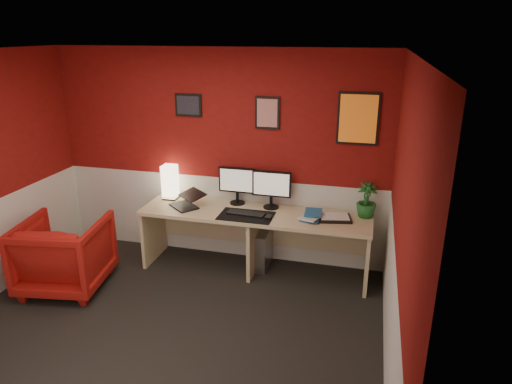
% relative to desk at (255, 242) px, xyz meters
% --- Properties ---
extents(ground, '(4.00, 3.50, 0.01)m').
position_rel_desk_xyz_m(ground, '(-0.53, -1.41, -0.36)').
color(ground, black).
rests_on(ground, ground).
extents(ceiling, '(4.00, 3.50, 0.01)m').
position_rel_desk_xyz_m(ceiling, '(-0.53, -1.41, 2.13)').
color(ceiling, white).
rests_on(ceiling, ground).
extents(wall_back, '(4.00, 0.01, 2.50)m').
position_rel_desk_xyz_m(wall_back, '(-0.53, 0.34, 0.89)').
color(wall_back, maroon).
rests_on(wall_back, ground).
extents(wall_right, '(0.01, 3.50, 2.50)m').
position_rel_desk_xyz_m(wall_right, '(1.47, -1.41, 0.89)').
color(wall_right, maroon).
rests_on(wall_right, ground).
extents(wainscot_back, '(4.00, 0.01, 1.00)m').
position_rel_desk_xyz_m(wainscot_back, '(-0.53, 0.34, 0.14)').
color(wainscot_back, silver).
rests_on(wainscot_back, ground).
extents(wainscot_right, '(0.01, 3.50, 1.00)m').
position_rel_desk_xyz_m(wainscot_right, '(1.46, -1.41, 0.14)').
color(wainscot_right, silver).
rests_on(wainscot_right, ground).
extents(desk, '(2.60, 0.65, 0.73)m').
position_rel_desk_xyz_m(desk, '(0.00, 0.00, 0.00)').
color(desk, '#CFBB85').
rests_on(desk, ground).
extents(shoji_lamp, '(0.16, 0.16, 0.40)m').
position_rel_desk_xyz_m(shoji_lamp, '(-1.10, 0.19, 0.56)').
color(shoji_lamp, '#FFE5B2').
rests_on(shoji_lamp, desk).
extents(laptop, '(0.40, 0.39, 0.22)m').
position_rel_desk_xyz_m(laptop, '(-0.84, -0.04, 0.47)').
color(laptop, black).
rests_on(laptop, desk).
extents(monitor_left, '(0.45, 0.06, 0.58)m').
position_rel_desk_xyz_m(monitor_left, '(-0.27, 0.23, 0.66)').
color(monitor_left, black).
rests_on(monitor_left, desk).
extents(monitor_right, '(0.45, 0.06, 0.58)m').
position_rel_desk_xyz_m(monitor_right, '(0.15, 0.20, 0.66)').
color(monitor_right, black).
rests_on(monitor_right, desk).
extents(desk_mat, '(0.60, 0.38, 0.01)m').
position_rel_desk_xyz_m(desk_mat, '(-0.06, -0.12, 0.37)').
color(desk_mat, black).
rests_on(desk_mat, desk).
extents(keyboard, '(0.43, 0.16, 0.02)m').
position_rel_desk_xyz_m(keyboard, '(-0.08, -0.08, 0.38)').
color(keyboard, black).
rests_on(keyboard, desk_mat).
extents(mouse, '(0.07, 0.10, 0.03)m').
position_rel_desk_xyz_m(mouse, '(0.19, -0.14, 0.39)').
color(mouse, black).
rests_on(mouse, desk_mat).
extents(book_bottom, '(0.26, 0.32, 0.03)m').
position_rel_desk_xyz_m(book_bottom, '(0.55, 0.00, 0.38)').
color(book_bottom, '#22639C').
rests_on(book_bottom, desk).
extents(book_middle, '(0.28, 0.32, 0.02)m').
position_rel_desk_xyz_m(book_middle, '(0.56, -0.01, 0.40)').
color(book_middle, silver).
rests_on(book_middle, book_bottom).
extents(book_top, '(0.20, 0.26, 0.02)m').
position_rel_desk_xyz_m(book_top, '(0.57, 0.00, 0.43)').
color(book_top, '#22639C').
rests_on(book_top, book_middle).
extents(zen_tray, '(0.39, 0.31, 0.03)m').
position_rel_desk_xyz_m(zen_tray, '(0.89, 0.03, 0.38)').
color(zen_tray, black).
rests_on(zen_tray, desk).
extents(potted_plant, '(0.24, 0.24, 0.39)m').
position_rel_desk_xyz_m(potted_plant, '(1.21, 0.19, 0.56)').
color(potted_plant, '#19591E').
rests_on(potted_plant, desk).
extents(pc_tower, '(0.21, 0.45, 0.45)m').
position_rel_desk_xyz_m(pc_tower, '(0.05, 0.15, -0.14)').
color(pc_tower, '#99999E').
rests_on(pc_tower, ground).
extents(armchair, '(0.97, 0.99, 0.79)m').
position_rel_desk_xyz_m(armchair, '(-1.89, -0.85, 0.03)').
color(armchair, '#B31914').
rests_on(armchair, ground).
extents(art_left, '(0.32, 0.02, 0.26)m').
position_rel_desk_xyz_m(art_left, '(-0.87, 0.33, 1.49)').
color(art_left, black).
rests_on(art_left, wall_back).
extents(art_center, '(0.28, 0.02, 0.36)m').
position_rel_desk_xyz_m(art_center, '(0.06, 0.33, 1.44)').
color(art_center, red).
rests_on(art_center, wall_back).
extents(art_right, '(0.44, 0.02, 0.56)m').
position_rel_desk_xyz_m(art_right, '(1.05, 0.33, 1.42)').
color(art_right, orange).
rests_on(art_right, wall_back).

